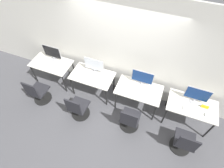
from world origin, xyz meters
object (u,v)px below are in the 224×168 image
Objects in this scene: office_chair_left at (78,108)px; mouse_right at (149,94)px; mouse_left at (100,81)px; keyboard_far_right at (192,110)px; office_chair_right at (130,120)px; monitor_far_left at (52,53)px; office_chair_far_left at (38,93)px; keyboard_far_left at (49,65)px; keyboard_right at (138,92)px; keyboard_left at (90,78)px; mouse_far_right at (206,115)px; office_chair_far_right at (184,143)px; mouse_far_left at (57,67)px; monitor_far_right at (197,95)px; monitor_right at (142,78)px; monitor_left at (94,65)px.

mouse_right is (1.56, 0.78, 0.38)m from office_chair_left.
mouse_left is 0.22× the size of keyboard_far_right.
office_chair_right reaches higher than mouse_left.
monitor_far_left is 1.15m from office_chair_far_left.
keyboard_right is at bearing -0.00° from keyboard_far_left.
mouse_far_right reaches higher than keyboard_left.
monitor_far_left is at bearing 165.98° from office_chair_far_right.
mouse_far_left is (0.26, -0.27, -0.22)m from monitor_far_left.
office_chair_right is 1.00× the size of office_chair_far_right.
monitor_far_right is 5.87× the size of mouse_far_right.
monitor_far_right is at bearing 3.81° from mouse_far_left.
mouse_right is at bearing 176.31° from keyboard_far_right.
monitor_far_left is at bearing 166.89° from keyboard_left.
mouse_left is (1.30, -0.01, 0.00)m from mouse_far_left.
monitor_right is at bearing 38.67° from office_chair_left.
keyboard_far_right is (0.00, -0.27, -0.22)m from monitor_far_right.
monitor_left is (1.02, 0.25, 0.22)m from mouse_far_left.
office_chair_left is 1.55m from keyboard_right.
office_chair_far_left is 3.88m from keyboard_far_right.
mouse_far_left and mouse_far_right have the same top height.
monitor_right is (1.28, 0.04, 0.00)m from monitor_left.
keyboard_far_right is at bearing -0.33° from keyboard_left.
monitor_left reaches higher than office_chair_left.
monitor_right is 5.87× the size of mouse_right.
monitor_right reaches higher than mouse_far_right.
mouse_left is at bearing 3.22° from keyboard_left.
monitor_far_right is 0.61× the size of office_chair_far_right.
keyboard_far_left is 1.51m from office_chair_left.
keyboard_far_right is at bearing -0.57° from keyboard_far_left.
mouse_left is 1.05m from monitor_right.
monitor_far_right is (2.55, -0.01, 0.00)m from monitor_left.
office_chair_left is 2.58m from office_chair_far_right.
keyboard_left and keyboard_right have the same top height.
mouse_far_left is 3.57m from keyboard_far_right.
office_chair_far_left is at bearing -142.52° from monitor_left.
monitor_far_right is 1.29× the size of keyboard_far_right.
monitor_left reaches higher than keyboard_far_right.
monitor_right and monitor_far_right have the same top height.
keyboard_far_right is 4.55× the size of mouse_far_right.
mouse_left reaches higher than keyboard_left.
mouse_right is (0.26, 0.03, 0.01)m from keyboard_right.
keyboard_left is at bearing 28.87° from office_chair_far_left.
keyboard_far_left is 1.00× the size of keyboard_far_right.
monitor_far_left is at bearing 90.00° from keyboard_far_left.
office_chair_far_right is at bearing -28.08° from keyboard_right.
office_chair_far_left is at bearing -170.91° from mouse_far_right.
monitor_right is at bearing 142.91° from office_chair_far_right.
keyboard_far_left is 3.83m from keyboard_far_right.
office_chair_far_right is (0.01, -0.92, -0.60)m from monitor_far_right.
monitor_right reaches higher than keyboard_far_left.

